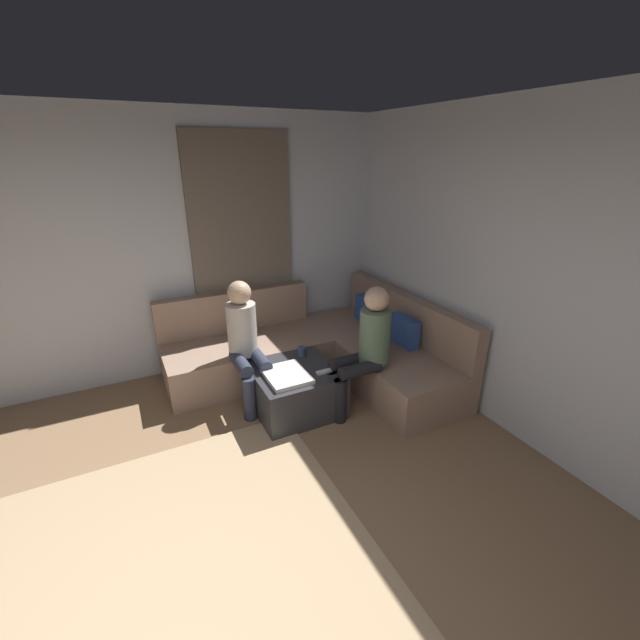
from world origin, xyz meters
The scene contains 11 objects.
wall_back centered at (0.00, 2.94, 1.35)m, with size 6.00×0.12×2.70m, color silver.
wall_left centered at (-2.94, 0.00, 1.35)m, with size 0.12×6.00×2.70m, color silver.
curtain_panel centered at (-2.84, 1.30, 1.25)m, with size 0.06×1.10×2.50m, color #726659.
area_rug centered at (-0.20, 0.10, 0.01)m, with size 2.60×2.20×0.01m, color tan.
sectional_couch centered at (-2.08, 1.88, 0.28)m, with size 2.10×2.55×0.87m.
ottoman centered at (-1.60, 1.35, 0.21)m, with size 0.76×0.76×0.42m, color #333338.
folded_blanket centered at (-1.50, 1.23, 0.44)m, with size 0.44×0.36×0.04m, color white.
coffee_mug centered at (-1.82, 1.53, 0.47)m, with size 0.08×0.08×0.10m, color #334C72.
game_remote centered at (-1.42, 1.57, 0.43)m, with size 0.05×0.15×0.02m, color white.
person_on_couch_back centered at (-1.32, 1.93, 0.66)m, with size 0.30×0.60×1.20m.
person_on_couch_side centered at (-1.93, 1.00, 0.66)m, with size 0.60×0.30×1.20m.
Camera 1 is at (1.51, 0.05, 2.28)m, focal length 23.15 mm.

